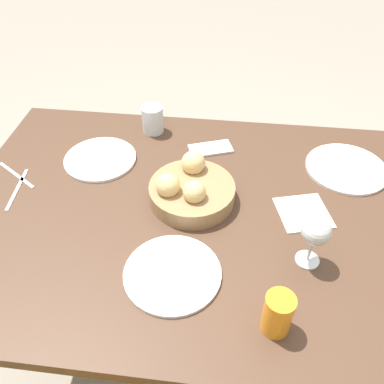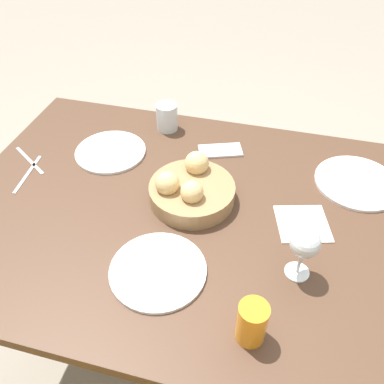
{
  "view_description": "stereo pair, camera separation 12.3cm",
  "coord_description": "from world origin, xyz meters",
  "px_view_note": "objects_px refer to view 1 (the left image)",
  "views": [
    {
      "loc": [
        -0.06,
        0.85,
        1.64
      ],
      "look_at": [
        0.05,
        -0.05,
        0.81
      ],
      "focal_mm": 38.0,
      "sensor_mm": 36.0,
      "label": 1
    },
    {
      "loc": [
        -0.18,
        0.83,
        1.64
      ],
      "look_at": [
        0.05,
        -0.05,
        0.81
      ],
      "focal_mm": 38.0,
      "sensor_mm": 36.0,
      "label": 2
    }
  ],
  "objects_px": {
    "water_tumbler": "(153,119)",
    "wine_glass": "(316,232)",
    "plate_near_left": "(346,168)",
    "cell_phone": "(211,149)",
    "bread_basket": "(190,189)",
    "knife_silver": "(17,189)",
    "plate_near_right": "(100,159)",
    "fork_silver": "(16,175)",
    "juice_glass": "(278,314)",
    "napkin": "(303,213)",
    "plate_far_center": "(172,273)"
  },
  "relations": [
    {
      "from": "plate_far_center",
      "to": "cell_phone",
      "type": "bearing_deg",
      "value": -95.33
    },
    {
      "from": "plate_near_right",
      "to": "fork_silver",
      "type": "relative_size",
      "value": 1.47
    },
    {
      "from": "napkin",
      "to": "cell_phone",
      "type": "xyz_separation_m",
      "value": [
        0.3,
        -0.28,
        0.0
      ]
    },
    {
      "from": "bread_basket",
      "to": "knife_silver",
      "type": "xyz_separation_m",
      "value": [
        0.55,
        0.02,
        -0.04
      ]
    },
    {
      "from": "plate_near_right",
      "to": "fork_silver",
      "type": "distance_m",
      "value": 0.28
    },
    {
      "from": "plate_far_center",
      "to": "knife_silver",
      "type": "xyz_separation_m",
      "value": [
        0.54,
        -0.26,
        -0.0
      ]
    },
    {
      "from": "bread_basket",
      "to": "plate_near_right",
      "type": "height_order",
      "value": "bread_basket"
    },
    {
      "from": "plate_far_center",
      "to": "wine_glass",
      "type": "bearing_deg",
      "value": -165.83
    },
    {
      "from": "water_tumbler",
      "to": "wine_glass",
      "type": "relative_size",
      "value": 0.64
    },
    {
      "from": "plate_near_left",
      "to": "water_tumbler",
      "type": "bearing_deg",
      "value": -12.21
    },
    {
      "from": "plate_far_center",
      "to": "wine_glass",
      "type": "relative_size",
      "value": 1.61
    },
    {
      "from": "plate_near_right",
      "to": "fork_silver",
      "type": "height_order",
      "value": "plate_near_right"
    },
    {
      "from": "plate_near_right",
      "to": "water_tumbler",
      "type": "xyz_separation_m",
      "value": [
        -0.15,
        -0.2,
        0.05
      ]
    },
    {
      "from": "wine_glass",
      "to": "napkin",
      "type": "height_order",
      "value": "wine_glass"
    },
    {
      "from": "juice_glass",
      "to": "plate_near_left",
      "type": "bearing_deg",
      "value": -112.83
    },
    {
      "from": "plate_near_left",
      "to": "cell_phone",
      "type": "distance_m",
      "value": 0.46
    },
    {
      "from": "wine_glass",
      "to": "napkin",
      "type": "distance_m",
      "value": 0.21
    },
    {
      "from": "plate_far_center",
      "to": "knife_silver",
      "type": "bearing_deg",
      "value": -26.09
    },
    {
      "from": "fork_silver",
      "to": "napkin",
      "type": "relative_size",
      "value": 0.93
    },
    {
      "from": "bread_basket",
      "to": "wine_glass",
      "type": "bearing_deg",
      "value": 149.32
    },
    {
      "from": "plate_near_right",
      "to": "juice_glass",
      "type": "bearing_deg",
      "value": 135.94
    },
    {
      "from": "fork_silver",
      "to": "cell_phone",
      "type": "bearing_deg",
      "value": -160.84
    },
    {
      "from": "juice_glass",
      "to": "wine_glass",
      "type": "bearing_deg",
      "value": -114.33
    },
    {
      "from": "juice_glass",
      "to": "fork_silver",
      "type": "height_order",
      "value": "juice_glass"
    },
    {
      "from": "plate_near_right",
      "to": "plate_near_left",
      "type": "bearing_deg",
      "value": -176.64
    },
    {
      "from": "plate_near_right",
      "to": "cell_phone",
      "type": "xyz_separation_m",
      "value": [
        -0.37,
        -0.1,
        -0.0
      ]
    },
    {
      "from": "bread_basket",
      "to": "fork_silver",
      "type": "height_order",
      "value": "bread_basket"
    },
    {
      "from": "cell_phone",
      "to": "wine_glass",
      "type": "bearing_deg",
      "value": 122.92
    },
    {
      "from": "plate_near_right",
      "to": "cell_phone",
      "type": "relative_size",
      "value": 1.47
    },
    {
      "from": "water_tumbler",
      "to": "fork_silver",
      "type": "relative_size",
      "value": 0.6
    },
    {
      "from": "plate_near_right",
      "to": "water_tumbler",
      "type": "height_order",
      "value": "water_tumbler"
    },
    {
      "from": "plate_near_right",
      "to": "wine_glass",
      "type": "relative_size",
      "value": 1.57
    },
    {
      "from": "water_tumbler",
      "to": "bread_basket",
      "type": "bearing_deg",
      "value": 117.58
    },
    {
      "from": "bread_basket",
      "to": "plate_far_center",
      "type": "bearing_deg",
      "value": 87.75
    },
    {
      "from": "juice_glass",
      "to": "knife_silver",
      "type": "bearing_deg",
      "value": -25.52
    },
    {
      "from": "juice_glass",
      "to": "water_tumbler",
      "type": "xyz_separation_m",
      "value": [
        0.43,
        -0.75,
        -0.01
      ]
    },
    {
      "from": "juice_glass",
      "to": "knife_silver",
      "type": "relative_size",
      "value": 0.58
    },
    {
      "from": "napkin",
      "to": "cell_phone",
      "type": "distance_m",
      "value": 0.41
    },
    {
      "from": "fork_silver",
      "to": "knife_silver",
      "type": "height_order",
      "value": "same"
    },
    {
      "from": "plate_near_left",
      "to": "knife_silver",
      "type": "bearing_deg",
      "value": 12.17
    },
    {
      "from": "plate_near_left",
      "to": "napkin",
      "type": "distance_m",
      "value": 0.27
    },
    {
      "from": "water_tumbler",
      "to": "fork_silver",
      "type": "height_order",
      "value": "water_tumbler"
    },
    {
      "from": "bread_basket",
      "to": "plate_near_left",
      "type": "distance_m",
      "value": 0.54
    },
    {
      "from": "plate_far_center",
      "to": "fork_silver",
      "type": "height_order",
      "value": "plate_far_center"
    },
    {
      "from": "water_tumbler",
      "to": "wine_glass",
      "type": "xyz_separation_m",
      "value": [
        -0.52,
        0.55,
        0.06
      ]
    },
    {
      "from": "plate_near_left",
      "to": "juice_glass",
      "type": "distance_m",
      "value": 0.66
    },
    {
      "from": "plate_near_right",
      "to": "fork_silver",
      "type": "xyz_separation_m",
      "value": [
        0.25,
        0.11,
        -0.0
      ]
    },
    {
      "from": "cell_phone",
      "to": "fork_silver",
      "type": "bearing_deg",
      "value": 19.16
    },
    {
      "from": "fork_silver",
      "to": "plate_far_center",
      "type": "bearing_deg",
      "value": 150.03
    },
    {
      "from": "bread_basket",
      "to": "fork_silver",
      "type": "xyz_separation_m",
      "value": [
        0.58,
        -0.04,
        -0.04
      ]
    }
  ]
}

